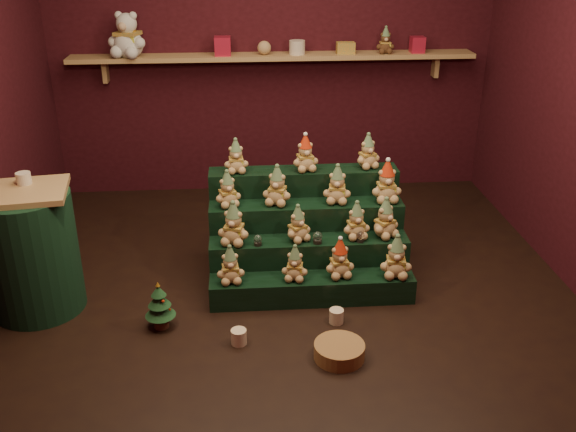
{
  "coord_description": "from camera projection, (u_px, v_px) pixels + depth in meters",
  "views": [
    {
      "loc": [
        -0.31,
        -3.9,
        2.38
      ],
      "look_at": [
        0.01,
        0.25,
        0.48
      ],
      "focal_mm": 40.0,
      "sensor_mm": 36.0,
      "label": 1
    }
  ],
  "objects": [
    {
      "name": "ground",
      "position": [
        290.0,
        292.0,
        4.54
      ],
      "size": [
        4.0,
        4.0,
        0.0
      ],
      "primitive_type": "plane",
      "color": "black",
      "rests_on": "ground"
    },
    {
      "name": "back_wall",
      "position": [
        272.0,
        42.0,
        5.82
      ],
      "size": [
        4.0,
        0.1,
        2.8
      ],
      "primitive_type": "cube",
      "color": "black",
      "rests_on": "ground"
    },
    {
      "name": "front_wall",
      "position": [
        340.0,
        250.0,
        2.1
      ],
      "size": [
        4.0,
        0.1,
        2.8
      ],
      "primitive_type": "cube",
      "color": "black",
      "rests_on": "ground"
    },
    {
      "name": "back_shelf",
      "position": [
        274.0,
        57.0,
        5.71
      ],
      "size": [
        3.6,
        0.26,
        0.24
      ],
      "color": "#A68153",
      "rests_on": "ground"
    },
    {
      "name": "riser_tier_front",
      "position": [
        312.0,
        289.0,
        4.4
      ],
      "size": [
        1.4,
        0.22,
        0.18
      ],
      "primitive_type": "cube",
      "color": "black",
      "rests_on": "ground"
    },
    {
      "name": "riser_tier_midfront",
      "position": [
        309.0,
        262.0,
        4.57
      ],
      "size": [
        1.4,
        0.22,
        0.36
      ],
      "primitive_type": "cube",
      "color": "black",
      "rests_on": "ground"
    },
    {
      "name": "riser_tier_midback",
      "position": [
        306.0,
        237.0,
        4.73
      ],
      "size": [
        1.4,
        0.22,
        0.54
      ],
      "primitive_type": "cube",
      "color": "black",
      "rests_on": "ground"
    },
    {
      "name": "riser_tier_back",
      "position": [
        303.0,
        214.0,
        4.89
      ],
      "size": [
        1.4,
        0.22,
        0.72
      ],
      "primitive_type": "cube",
      "color": "black",
      "rests_on": "ground"
    },
    {
      "name": "teddy_0",
      "position": [
        230.0,
        264.0,
        4.26
      ],
      "size": [
        0.2,
        0.18,
        0.26
      ],
      "primitive_type": null,
      "rotation": [
        0.0,
        0.0,
        0.09
      ],
      "color": "tan",
      "rests_on": "riser_tier_front"
    },
    {
      "name": "teddy_1",
      "position": [
        295.0,
        263.0,
        4.3
      ],
      "size": [
        0.2,
        0.19,
        0.25
      ],
      "primitive_type": null,
      "rotation": [
        0.0,
        0.0,
        -0.2
      ],
      "color": "tan",
      "rests_on": "riser_tier_front"
    },
    {
      "name": "teddy_2",
      "position": [
        340.0,
        258.0,
        4.33
      ],
      "size": [
        0.22,
        0.2,
        0.27
      ],
      "primitive_type": null,
      "rotation": [
        0.0,
        0.0,
        0.15
      ],
      "color": "tan",
      "rests_on": "riser_tier_front"
    },
    {
      "name": "teddy_3",
      "position": [
        396.0,
        256.0,
        4.33
      ],
      "size": [
        0.24,
        0.22,
        0.3
      ],
      "primitive_type": null,
      "rotation": [
        0.0,
        0.0,
        -0.13
      ],
      "color": "tan",
      "rests_on": "riser_tier_front"
    },
    {
      "name": "teddy_4",
      "position": [
        234.0,
        223.0,
        4.38
      ],
      "size": [
        0.26,
        0.24,
        0.3
      ],
      "primitive_type": null,
      "rotation": [
        0.0,
        0.0,
        -0.27
      ],
      "color": "tan",
      "rests_on": "riser_tier_midfront"
    },
    {
      "name": "teddy_5",
      "position": [
        298.0,
        223.0,
        4.43
      ],
      "size": [
        0.24,
        0.24,
        0.26
      ],
      "primitive_type": null,
      "rotation": [
        0.0,
        0.0,
        0.54
      ],
      "color": "tan",
      "rests_on": "riser_tier_midfront"
    },
    {
      "name": "teddy_6",
      "position": [
        356.0,
        220.0,
        4.47
      ],
      "size": [
        0.22,
        0.2,
        0.27
      ],
      "primitive_type": null,
      "rotation": [
        0.0,
        0.0,
        0.17
      ],
      "color": "tan",
      "rests_on": "riser_tier_midfront"
    },
    {
      "name": "teddy_7",
      "position": [
        385.0,
        218.0,
        4.48
      ],
      "size": [
        0.27,
        0.26,
        0.28
      ],
      "primitive_type": null,
      "rotation": [
        0.0,
        0.0,
        0.55
      ],
      "color": "tan",
      "rests_on": "riser_tier_midfront"
    },
    {
      "name": "teddy_8",
      "position": [
        227.0,
        189.0,
        4.53
      ],
      "size": [
        0.23,
        0.22,
        0.26
      ],
      "primitive_type": null,
      "rotation": [
        0.0,
        0.0,
        0.33
      ],
      "color": "tan",
      "rests_on": "riser_tier_midback"
    },
    {
      "name": "teddy_9",
      "position": [
        277.0,
        185.0,
        4.55
      ],
      "size": [
        0.25,
        0.24,
        0.29
      ],
      "primitive_type": null,
      "rotation": [
        0.0,
        0.0,
        -0.32
      ],
      "color": "tan",
      "rests_on": "riser_tier_midback"
    },
    {
      "name": "teddy_10",
      "position": [
        337.0,
        184.0,
        4.58
      ],
      "size": [
        0.22,
        0.21,
        0.28
      ],
      "primitive_type": null,
      "rotation": [
        0.0,
        0.0,
        -0.15
      ],
      "color": "tan",
      "rests_on": "riser_tier_midback"
    },
    {
      "name": "teddy_11",
      "position": [
        387.0,
        182.0,
        4.6
      ],
      "size": [
        0.22,
        0.2,
        0.3
      ],
      "primitive_type": null,
      "rotation": [
        0.0,
        0.0,
        0.04
      ],
      "color": "tan",
      "rests_on": "riser_tier_midback"
    },
    {
      "name": "teddy_12",
      "position": [
        236.0,
        156.0,
        4.64
      ],
      "size": [
        0.19,
        0.17,
        0.25
      ],
      "primitive_type": null,
      "rotation": [
        0.0,
        0.0,
        0.08
      ],
      "color": "tan",
      "rests_on": "riser_tier_back"
    },
    {
      "name": "teddy_13",
      "position": [
        305.0,
        153.0,
        4.67
      ],
      "size": [
        0.22,
        0.2,
        0.26
      ],
      "primitive_type": null,
      "rotation": [
        0.0,
        0.0,
        0.19
      ],
      "color": "tan",
      "rests_on": "riser_tier_back"
    },
    {
      "name": "teddy_14",
      "position": [
        368.0,
        151.0,
        4.73
      ],
      "size": [
        0.23,
        0.21,
        0.26
      ],
      "primitive_type": null,
      "rotation": [
        0.0,
        0.0,
        0.33
      ],
      "color": "tan",
      "rests_on": "riser_tier_back"
    },
    {
      "name": "snow_globe_a",
      "position": [
        258.0,
        240.0,
        4.4
      ],
      "size": [
        0.06,
        0.06,
        0.08
      ],
      "color": "black",
      "rests_on": "riser_tier_midfront"
    },
    {
      "name": "snow_globe_b",
      "position": [
        318.0,
        237.0,
        4.42
      ],
      "size": [
        0.06,
        0.06,
        0.09
      ],
      "color": "black",
      "rests_on": "riser_tier_midfront"
    },
    {
      "name": "snow_globe_c",
      "position": [
        360.0,
        236.0,
        4.44
      ],
      "size": [
        0.06,
        0.06,
        0.08
      ],
      "color": "black",
      "rests_on": "riser_tier_midfront"
    },
    {
      "name": "side_table",
      "position": [
        31.0,
        251.0,
        4.19
      ],
      "size": [
        0.62,
        0.6,
        0.86
      ],
      "rotation": [
        0.0,
        0.0,
        0.14
      ],
      "color": "#A68153",
      "rests_on": "ground"
    },
    {
      "name": "table_ornament",
      "position": [
        24.0,
        178.0,
        4.08
      ],
      "size": [
        0.09,
        0.09,
        0.08
      ],
      "primitive_type": "cylinder",
      "color": "beige",
      "rests_on": "side_table"
    },
    {
      "name": "mini_christmas_tree",
      "position": [
        160.0,
        305.0,
        4.08
      ],
      "size": [
        0.2,
        0.2,
        0.33
      ],
      "rotation": [
        0.0,
        0.0,
        0.38
      ],
      "color": "#432418",
      "rests_on": "ground"
    },
    {
      "name": "mug_left",
      "position": [
        239.0,
        337.0,
        3.96
      ],
      "size": [
        0.1,
        0.1,
        0.1
      ],
      "primitive_type": "cylinder",
      "color": "beige",
      "rests_on": "ground"
    },
    {
      "name": "mug_right",
      "position": [
        336.0,
        316.0,
        4.18
      ],
      "size": [
        0.09,
        0.09,
        0.09
      ],
      "primitive_type": "cylinder",
      "color": "beige",
      "rests_on": "ground"
    },
    {
      "name": "wicker_basket",
      "position": [
        339.0,
        351.0,
        3.83
      ],
      "size": [
        0.31,
        0.31,
        0.1
      ],
      "primitive_type": "cylinder",
      "rotation": [
        0.0,
        0.0,
        -0.01
      ],
      "color": "olive",
      "rests_on": "ground"
    },
    {
      "name": "white_bear",
      "position": [
        127.0,
        29.0,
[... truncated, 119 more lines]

